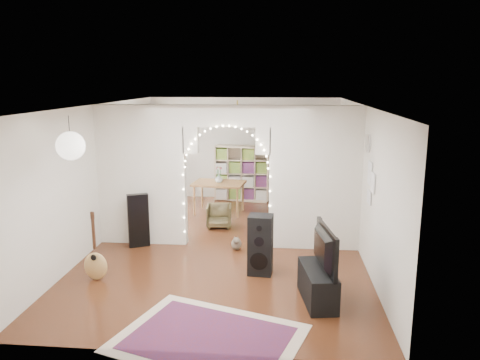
# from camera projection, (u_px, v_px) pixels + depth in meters

# --- Properties ---
(floor) EXTENTS (7.50, 7.50, 0.00)m
(floor) POSITION_uv_depth(u_px,v_px,m) (227.00, 244.00, 9.13)
(floor) COLOR black
(floor) RESTS_ON ground
(ceiling) EXTENTS (5.00, 7.50, 0.02)m
(ceiling) POSITION_uv_depth(u_px,v_px,m) (227.00, 105.00, 8.57)
(ceiling) COLOR white
(ceiling) RESTS_ON wall_back
(wall_back) EXTENTS (5.00, 0.02, 2.70)m
(wall_back) POSITION_uv_depth(u_px,v_px,m) (244.00, 149.00, 12.50)
(wall_back) COLOR silver
(wall_back) RESTS_ON floor
(wall_front) EXTENTS (5.00, 0.02, 2.70)m
(wall_front) POSITION_uv_depth(u_px,v_px,m) (187.00, 245.00, 5.20)
(wall_front) COLOR silver
(wall_front) RESTS_ON floor
(wall_left) EXTENTS (0.02, 7.50, 2.70)m
(wall_left) POSITION_uv_depth(u_px,v_px,m) (99.00, 174.00, 9.08)
(wall_left) COLOR silver
(wall_left) RESTS_ON floor
(wall_right) EXTENTS (0.02, 7.50, 2.70)m
(wall_right) POSITION_uv_depth(u_px,v_px,m) (361.00, 179.00, 8.63)
(wall_right) COLOR silver
(wall_right) RESTS_ON floor
(divider_wall) EXTENTS (5.00, 0.20, 2.70)m
(divider_wall) POSITION_uv_depth(u_px,v_px,m) (227.00, 173.00, 8.84)
(divider_wall) COLOR silver
(divider_wall) RESTS_ON floor
(fairy_lights) EXTENTS (1.64, 0.04, 1.60)m
(fairy_lights) POSITION_uv_depth(u_px,v_px,m) (226.00, 168.00, 8.68)
(fairy_lights) COLOR #FFEABF
(fairy_lights) RESTS_ON divider_wall
(window) EXTENTS (0.04, 1.20, 1.40)m
(window) POSITION_uv_depth(u_px,v_px,m) (130.00, 153.00, 10.80)
(window) COLOR white
(window) RESTS_ON wall_left
(wall_clock) EXTENTS (0.03, 0.31, 0.31)m
(wall_clock) POSITION_uv_depth(u_px,v_px,m) (368.00, 143.00, 7.89)
(wall_clock) COLOR white
(wall_clock) RESTS_ON wall_right
(picture_frames) EXTENTS (0.02, 0.50, 0.70)m
(picture_frames) POSITION_uv_depth(u_px,v_px,m) (371.00, 183.00, 7.62)
(picture_frames) COLOR white
(picture_frames) RESTS_ON wall_right
(paper_lantern) EXTENTS (0.40, 0.40, 0.40)m
(paper_lantern) POSITION_uv_depth(u_px,v_px,m) (71.00, 146.00, 6.50)
(paper_lantern) COLOR white
(paper_lantern) RESTS_ON ceiling
(ceiling_fan) EXTENTS (1.10, 1.10, 0.30)m
(ceiling_fan) POSITION_uv_depth(u_px,v_px,m) (237.00, 114.00, 10.58)
(ceiling_fan) COLOR gold
(ceiling_fan) RESTS_ON ceiling
(area_rug) EXTENTS (2.61, 2.27, 0.02)m
(area_rug) POSITION_uv_depth(u_px,v_px,m) (209.00, 338.00, 5.81)
(area_rug) COLOR maroon
(area_rug) RESTS_ON floor
(guitar_case) EXTENTS (0.41, 0.28, 1.03)m
(guitar_case) POSITION_uv_depth(u_px,v_px,m) (138.00, 220.00, 8.93)
(guitar_case) COLOR black
(guitar_case) RESTS_ON floor
(acoustic_guitar) EXTENTS (0.41, 0.25, 0.96)m
(acoustic_guitar) POSITION_uv_depth(u_px,v_px,m) (95.00, 255.00, 7.43)
(acoustic_guitar) COLOR tan
(acoustic_guitar) RESTS_ON floor
(tabby_cat) EXTENTS (0.22, 0.46, 0.30)m
(tabby_cat) POSITION_uv_depth(u_px,v_px,m) (236.00, 243.00, 8.83)
(tabby_cat) COLOR brown
(tabby_cat) RESTS_ON floor
(floor_speaker) EXTENTS (0.42, 0.38, 1.00)m
(floor_speaker) POSITION_uv_depth(u_px,v_px,m) (260.00, 245.00, 7.67)
(floor_speaker) COLOR black
(floor_speaker) RESTS_ON floor
(media_console) EXTENTS (0.55, 1.05, 0.50)m
(media_console) POSITION_uv_depth(u_px,v_px,m) (318.00, 285.00, 6.75)
(media_console) COLOR black
(media_console) RESTS_ON floor
(tv) EXTENTS (0.31, 1.08, 0.62)m
(tv) POSITION_uv_depth(u_px,v_px,m) (319.00, 248.00, 6.63)
(tv) COLOR black
(tv) RESTS_ON media_console
(bookcase) EXTENTS (1.46, 0.61, 1.46)m
(bookcase) POSITION_uv_depth(u_px,v_px,m) (242.00, 173.00, 12.39)
(bookcase) COLOR beige
(bookcase) RESTS_ON floor
(dining_table) EXTENTS (1.29, 0.94, 0.76)m
(dining_table) POSITION_uv_depth(u_px,v_px,m) (219.00, 185.00, 11.17)
(dining_table) COLOR brown
(dining_table) RESTS_ON floor
(flower_vase) EXTENTS (0.20, 0.20, 0.19)m
(flower_vase) POSITION_uv_depth(u_px,v_px,m) (219.00, 178.00, 11.14)
(flower_vase) COLOR white
(flower_vase) RESTS_ON dining_table
(dining_chair_left) EXTENTS (0.60, 0.62, 0.52)m
(dining_chair_left) POSITION_uv_depth(u_px,v_px,m) (164.00, 224.00, 9.54)
(dining_chair_left) COLOR #4B4125
(dining_chair_left) RESTS_ON floor
(dining_chair_right) EXTENTS (0.57, 0.59, 0.49)m
(dining_chair_right) POSITION_uv_depth(u_px,v_px,m) (219.00, 216.00, 10.19)
(dining_chair_right) COLOR #4B4125
(dining_chair_right) RESTS_ON floor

